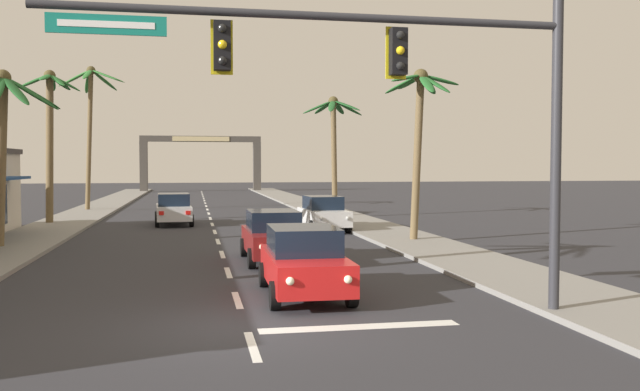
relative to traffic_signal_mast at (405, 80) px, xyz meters
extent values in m
plane|color=#2D2D33|center=(-3.17, 0.37, -4.88)|extent=(220.00, 220.00, 0.00)
cube|color=gray|center=(4.63, 20.37, -4.81)|extent=(3.20, 110.00, 0.14)
cube|color=gray|center=(-10.97, 20.37, -4.81)|extent=(3.20, 110.00, 0.14)
cube|color=silver|center=(-3.17, -1.24, -4.88)|extent=(0.16, 2.00, 0.01)
cube|color=silver|center=(-3.17, 2.85, -4.88)|extent=(0.16, 2.00, 0.01)
cube|color=silver|center=(-3.17, 6.95, -4.88)|extent=(0.16, 2.00, 0.01)
cube|color=silver|center=(-3.17, 11.05, -4.88)|extent=(0.16, 2.00, 0.01)
cube|color=silver|center=(-3.17, 15.14, -4.88)|extent=(0.16, 2.00, 0.01)
cube|color=silver|center=(-3.17, 19.24, -4.88)|extent=(0.16, 2.00, 0.01)
cube|color=silver|center=(-3.17, 23.34, -4.88)|extent=(0.16, 2.00, 0.01)
cube|color=silver|center=(-3.17, 27.44, -4.88)|extent=(0.16, 2.00, 0.01)
cube|color=silver|center=(-3.17, 31.53, -4.88)|extent=(0.16, 2.00, 0.01)
cube|color=silver|center=(-3.17, 35.63, -4.88)|extent=(0.16, 2.00, 0.01)
cube|color=silver|center=(-3.17, 39.73, -4.88)|extent=(0.16, 2.00, 0.01)
cube|color=silver|center=(-3.17, 43.82, -4.88)|extent=(0.16, 2.00, 0.01)
cube|color=silver|center=(-3.17, 47.92, -4.88)|extent=(0.16, 2.00, 0.01)
cube|color=silver|center=(-3.17, 52.02, -4.88)|extent=(0.16, 2.00, 0.01)
cube|color=silver|center=(-3.17, 56.12, -4.88)|extent=(0.16, 2.00, 0.01)
cube|color=silver|center=(-3.17, 60.21, -4.88)|extent=(0.16, 2.00, 0.01)
cube|color=silver|center=(-3.17, 64.31, -4.88)|extent=(0.16, 2.00, 0.01)
cube|color=silver|center=(-3.17, 68.41, -4.88)|extent=(0.16, 2.00, 0.01)
cube|color=silver|center=(-0.97, -0.23, -4.88)|extent=(4.00, 0.44, 0.01)
cylinder|color=#2D2D33|center=(3.33, 0.00, -1.48)|extent=(0.22, 0.22, 6.80)
cylinder|color=#2D2D33|center=(-1.87, 0.00, 1.20)|extent=(10.41, 0.16, 0.16)
cube|color=black|center=(-0.14, -0.02, 0.56)|extent=(0.32, 0.26, 0.92)
sphere|color=black|center=(-0.14, -0.16, 0.86)|extent=(0.17, 0.17, 0.17)
sphere|color=yellow|center=(-0.14, -0.16, 0.56)|extent=(0.17, 0.17, 0.17)
sphere|color=black|center=(-0.14, -0.16, 0.26)|extent=(0.17, 0.17, 0.17)
cube|color=yellow|center=(-0.14, 0.15, 0.56)|extent=(0.42, 0.03, 1.04)
cube|color=black|center=(-3.61, -0.02, 0.56)|extent=(0.32, 0.26, 0.92)
sphere|color=black|center=(-3.61, -0.16, 0.86)|extent=(0.17, 0.17, 0.17)
sphere|color=yellow|center=(-3.61, -0.16, 0.56)|extent=(0.17, 0.17, 0.17)
sphere|color=black|center=(-3.61, -0.16, 0.26)|extent=(0.17, 0.17, 0.17)
cube|color=yellow|center=(-3.61, 0.15, 0.56)|extent=(0.42, 0.03, 1.04)
cube|color=#147A6B|center=(-5.70, 0.00, 0.88)|extent=(2.14, 0.05, 0.36)
cube|color=white|center=(-5.70, -0.02, 0.88)|extent=(1.72, 0.01, 0.12)
cube|color=red|center=(-1.53, 3.02, -4.20)|extent=(1.84, 4.33, 0.72)
cube|color=black|center=(-1.53, 3.17, -3.52)|extent=(1.64, 2.23, 0.64)
cylinder|color=black|center=(-0.70, 1.58, -4.56)|extent=(0.23, 0.64, 0.64)
cylinder|color=black|center=(-2.42, 1.61, -4.56)|extent=(0.23, 0.64, 0.64)
cylinder|color=black|center=(-0.65, 4.42, -4.56)|extent=(0.23, 0.64, 0.64)
cylinder|color=black|center=(-2.37, 4.45, -4.56)|extent=(0.23, 0.64, 0.64)
sphere|color=#F9EFC6|center=(-0.95, 0.84, -4.12)|extent=(0.18, 0.18, 0.18)
sphere|color=#F9EFC6|center=(-2.19, 0.86, -4.12)|extent=(0.18, 0.18, 0.18)
cube|color=red|center=(-0.84, 5.16, -4.10)|extent=(0.24, 0.06, 0.20)
cube|color=red|center=(-2.16, 5.19, -4.10)|extent=(0.24, 0.06, 0.20)
cube|color=maroon|center=(-1.57, 8.99, -4.20)|extent=(1.80, 4.32, 0.72)
cube|color=black|center=(-1.57, 9.14, -3.52)|extent=(1.62, 2.21, 0.64)
cylinder|color=black|center=(-0.69, 7.58, -4.56)|extent=(0.23, 0.64, 0.64)
cylinder|color=black|center=(-2.42, 7.56, -4.56)|extent=(0.23, 0.64, 0.64)
cylinder|color=black|center=(-0.72, 10.41, -4.56)|extent=(0.23, 0.64, 0.64)
cylinder|color=black|center=(-2.44, 10.40, -4.56)|extent=(0.23, 0.64, 0.64)
sphere|color=#F9EFC6|center=(-0.93, 6.82, -4.12)|extent=(0.18, 0.18, 0.18)
sphere|color=#F9EFC6|center=(-2.17, 6.81, -4.12)|extent=(0.18, 0.18, 0.18)
cube|color=red|center=(-0.93, 11.15, -4.10)|extent=(0.24, 0.06, 0.20)
cube|color=red|center=(-2.25, 11.14, -4.10)|extent=(0.24, 0.06, 0.20)
cube|color=silver|center=(-5.20, 23.58, -4.20)|extent=(2.00, 4.39, 0.72)
cube|color=black|center=(-5.19, 23.43, -3.52)|extent=(1.72, 2.29, 0.64)
cylinder|color=black|center=(-6.14, 24.95, -4.56)|extent=(0.26, 0.65, 0.64)
cylinder|color=black|center=(-4.42, 25.05, -4.56)|extent=(0.26, 0.65, 0.64)
cylinder|color=black|center=(-5.98, 22.12, -4.56)|extent=(0.26, 0.65, 0.64)
cylinder|color=black|center=(-4.26, 22.22, -4.56)|extent=(0.26, 0.65, 0.64)
sphere|color=#B2B2AD|center=(-5.94, 25.72, -4.12)|extent=(0.18, 0.18, 0.18)
sphere|color=#B2B2AD|center=(-4.70, 25.79, -4.12)|extent=(0.18, 0.18, 0.18)
cube|color=red|center=(-5.74, 21.39, -4.10)|extent=(0.24, 0.07, 0.20)
cube|color=red|center=(-4.42, 21.46, -4.10)|extent=(0.24, 0.07, 0.20)
cube|color=silver|center=(2.06, 18.91, -4.20)|extent=(1.93, 4.37, 0.72)
cube|color=black|center=(2.06, 19.06, -3.52)|extent=(1.69, 2.26, 0.64)
cylinder|color=black|center=(2.98, 17.52, -4.56)|extent=(0.25, 0.65, 0.64)
cylinder|color=black|center=(1.26, 17.45, -4.56)|extent=(0.25, 0.65, 0.64)
cylinder|color=black|center=(2.87, 20.36, -4.56)|extent=(0.25, 0.65, 0.64)
cylinder|color=black|center=(1.14, 20.29, -4.56)|extent=(0.25, 0.65, 0.64)
sphere|color=#B2B2AD|center=(2.77, 16.76, -4.12)|extent=(0.18, 0.18, 0.18)
sphere|color=#B2B2AD|center=(1.53, 16.71, -4.12)|extent=(0.18, 0.18, 0.18)
cube|color=red|center=(2.63, 21.09, -4.10)|extent=(0.24, 0.07, 0.20)
cube|color=red|center=(1.32, 21.04, -4.10)|extent=(0.24, 0.07, 0.20)
cylinder|color=brown|center=(-11.25, 13.98, -1.68)|extent=(0.68, 0.40, 6.42)
ellipsoid|color=#1E5123|center=(-10.10, 13.83, 1.00)|extent=(2.15, 0.71, 1.37)
ellipsoid|color=#1E5123|center=(-10.19, 14.51, 1.07)|extent=(2.09, 1.43, 1.24)
ellipsoid|color=#1E5123|center=(-10.93, 15.08, 1.19)|extent=(0.77, 2.32, 1.00)
ellipsoid|color=#1E5123|center=(-10.48, 13.16, 1.02)|extent=(1.62, 1.94, 1.32)
sphere|color=#4C4223|center=(-11.11, 13.98, 1.57)|extent=(0.60, 0.60, 0.60)
cylinder|color=brown|center=(-11.61, 24.60, -0.95)|extent=(0.53, 0.38, 7.86)
ellipsoid|color=#236028|center=(-10.76, 24.54, 2.64)|extent=(1.66, 0.53, 0.98)
ellipsoid|color=#236028|center=(-11.16, 25.34, 2.75)|extent=(1.14, 1.71, 0.77)
ellipsoid|color=#236028|center=(-11.62, 25.42, 2.73)|extent=(0.56, 1.73, 0.82)
ellipsoid|color=#236028|center=(-12.35, 24.79, 2.74)|extent=(1.75, 0.77, 0.80)
ellipsoid|color=#236028|center=(-12.17, 24.11, 2.68)|extent=(1.55, 1.34, 0.91)
ellipsoid|color=#236028|center=(-11.60, 23.75, 2.83)|extent=(0.52, 1.77, 0.63)
ellipsoid|color=#236028|center=(-11.06, 23.94, 2.72)|extent=(1.31, 1.60, 0.84)
sphere|color=#4C4223|center=(-11.54, 24.60, 3.02)|extent=(0.60, 0.60, 0.60)
cylinder|color=brown|center=(-11.14, 35.22, -0.08)|extent=(0.69, 0.31, 9.61)
ellipsoid|color=#2D702D|center=(-9.82, 34.95, 4.38)|extent=(2.41, 0.96, 1.01)
ellipsoid|color=#2D702D|center=(-10.19, 36.00, 4.22)|extent=(1.85, 1.88, 1.34)
ellipsoid|color=#2D702D|center=(-11.26, 36.21, 4.13)|extent=(1.02, 2.16, 1.52)
ellipsoid|color=#2D702D|center=(-11.98, 35.75, 4.35)|extent=(2.28, 1.43, 1.07)
ellipsoid|color=#2D702D|center=(-11.95, 34.83, 4.19)|extent=(2.21, 1.19, 1.39)
ellipsoid|color=#2D702D|center=(-11.03, 34.07, 4.37)|extent=(0.56, 2.39, 1.04)
ellipsoid|color=#2D702D|center=(-10.02, 34.51, 4.41)|extent=(2.14, 1.78, 0.95)
sphere|color=#4C4223|center=(-10.95, 35.22, 4.78)|extent=(0.60, 0.60, 0.60)
cylinder|color=brown|center=(4.89, 13.35, -1.50)|extent=(0.59, 0.32, 6.77)
ellipsoid|color=#236028|center=(5.84, 13.32, 1.80)|extent=(1.68, 0.45, 0.51)
ellipsoid|color=#236028|center=(5.54, 13.93, 1.67)|extent=(1.36, 1.47, 0.77)
ellipsoid|color=#236028|center=(4.79, 14.13, 1.78)|extent=(0.86, 1.70, 0.54)
ellipsoid|color=#236028|center=(4.39, 13.78, 1.64)|extent=(1.53, 1.23, 0.81)
ellipsoid|color=#236028|center=(4.29, 12.98, 1.80)|extent=(1.67, 1.10, 0.51)
ellipsoid|color=#236028|center=(5.02, 12.63, 1.56)|extent=(0.41, 1.52, 0.98)
ellipsoid|color=#236028|center=(5.41, 12.74, 1.57)|extent=(1.16, 1.50, 0.96)
sphere|color=#4C4223|center=(5.02, 13.35, 1.94)|extent=(0.60, 0.60, 0.60)
cylinder|color=brown|center=(4.22, 26.60, -1.39)|extent=(0.44, 0.33, 6.98)
ellipsoid|color=#1E5123|center=(5.10, 26.78, 1.77)|extent=(2.01, 0.77, 0.97)
ellipsoid|color=#1E5123|center=(4.66, 27.45, 1.85)|extent=(1.37, 1.95, 0.81)
ellipsoid|color=#1E5123|center=(3.77, 27.51, 1.86)|extent=(1.17, 2.02, 0.80)
ellipsoid|color=#1E5123|center=(3.21, 26.47, 1.78)|extent=(2.01, 0.66, 0.96)
ellipsoid|color=#1E5123|center=(3.89, 25.67, 1.79)|extent=(0.94, 2.01, 0.94)
ellipsoid|color=#1E5123|center=(4.81, 25.85, 1.85)|extent=(1.62, 1.79, 0.83)
sphere|color=#4C4223|center=(4.16, 26.60, 2.14)|extent=(0.60, 0.60, 0.60)
cube|color=#423D38|center=(-9.88, 68.78, -1.89)|extent=(0.90, 0.90, 5.99)
cube|color=#423D38|center=(3.55, 68.78, -1.89)|extent=(0.90, 0.90, 5.99)
cube|color=#423D38|center=(-3.17, 68.78, 1.45)|extent=(14.33, 0.60, 0.70)
cube|color=tan|center=(-3.17, 68.46, 1.45)|extent=(6.72, 0.08, 0.56)
camera|label=1|loc=(-4.17, -12.86, -1.70)|focal=37.51mm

